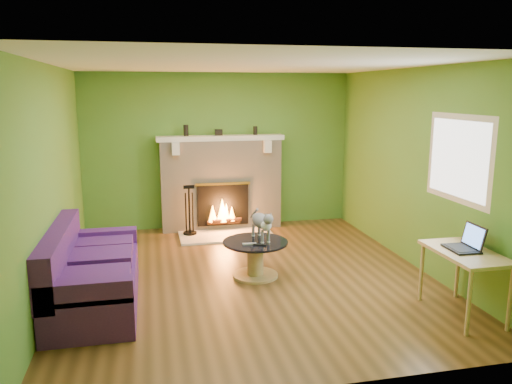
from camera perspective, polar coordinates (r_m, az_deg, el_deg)
floor at (r=6.41m, az=-0.85°, el=-9.55°), size 5.00×5.00×0.00m
ceiling at (r=5.99m, az=-0.93°, el=14.36°), size 5.00×5.00×0.00m
wall_back at (r=8.50m, az=-4.23°, el=4.69°), size 5.00×0.00×5.00m
wall_front at (r=3.70m, az=6.80°, el=-4.24°), size 5.00×0.00×5.00m
wall_left at (r=6.04m, az=-22.30°, el=1.10°), size 0.00×5.00×5.00m
wall_right at (r=6.87m, az=17.87°, el=2.56°), size 0.00×5.00×5.00m
window_frame at (r=6.07m, az=22.16°, el=3.55°), size 0.00×1.20×1.20m
window_pane at (r=6.07m, az=22.09°, el=3.55°), size 0.00×1.06×1.06m
fireplace at (r=8.40m, az=-4.00°, el=0.97°), size 2.10×0.46×1.58m
hearth at (r=8.08m, az=-3.40°, el=-4.96°), size 1.50×0.75×0.03m
mantel at (r=8.28m, az=-4.06°, el=6.18°), size 2.10×0.28×0.08m
sofa at (r=5.79m, az=-18.48°, el=-8.98°), size 0.88×1.93×0.86m
coffee_table at (r=6.30m, az=-0.07°, el=-7.34°), size 0.81×0.81×0.46m
desk at (r=5.58m, az=22.78°, el=-7.08°), size 0.54×0.94×0.69m
cat at (r=6.25m, az=0.55°, el=-3.71°), size 0.33×0.67×0.40m
remote_silver at (r=6.11m, az=-0.76°, el=-5.95°), size 0.17×0.05×0.02m
remote_black at (r=6.08m, az=0.47°, el=-6.05°), size 0.16×0.11×0.02m
laptop at (r=5.54m, az=22.49°, el=-4.83°), size 0.32×0.36×0.26m
fire_tools at (r=8.06m, az=-7.62°, el=-2.02°), size 0.22×0.22×0.81m
mantel_vase_left at (r=8.24m, az=-8.01°, el=6.98°), size 0.08×0.08×0.18m
mantel_vase_right at (r=8.40m, az=-0.08°, el=7.04°), size 0.07×0.07×0.14m
mantel_box at (r=8.30m, az=-4.29°, el=6.81°), size 0.12×0.08×0.10m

